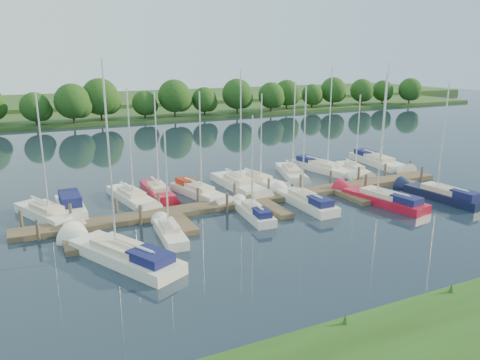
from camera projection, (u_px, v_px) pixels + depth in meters
name	position (u px, v px, depth m)	size (l,w,h in m)	color
ground	(309.00, 232.00, 34.28)	(260.00, 260.00, 0.00)	#182531
dock	(262.00, 202.00, 40.59)	(40.00, 6.00, 0.40)	brown
mooring_pilings	(256.00, 194.00, 41.47)	(38.24, 2.84, 2.00)	#473D33
far_shore	(112.00, 113.00, 99.52)	(180.00, 30.00, 0.60)	#26481C
distant_hill	(94.00, 101.00, 121.19)	(220.00, 40.00, 1.40)	#3A5826
treeline	(108.00, 101.00, 86.20)	(147.43, 9.81, 8.32)	#38281C
sailboat_n_0	(48.00, 216.00, 36.84)	(4.50, 7.88, 10.38)	silver
motorboat	(71.00, 208.00, 38.48)	(1.98, 6.79, 1.93)	silver
sailboat_n_2	(133.00, 198.00, 41.32)	(3.10, 8.24, 10.33)	silver
sailboat_n_3	(158.00, 193.00, 42.93)	(2.00, 7.70, 9.85)	#AA0F25
sailboat_n_4	(199.00, 193.00, 42.69)	(3.34, 7.78, 9.94)	silver
sailboat_n_5	(239.00, 186.00, 45.08)	(2.48, 9.13, 11.63)	silver
sailboat_n_6	(259.00, 181.00, 46.88)	(2.95, 7.36, 9.29)	silver
sailboat_n_7	(292.00, 174.00, 49.61)	(3.86, 8.12, 10.27)	silver
sailboat_n_8	(324.00, 169.00, 51.73)	(3.74, 9.41, 11.75)	silver
sailboat_n_9	(354.00, 171.00, 51.08)	(2.95, 6.95, 8.82)	silver
sailboat_n_10	(379.00, 162.00, 54.64)	(2.87, 9.71, 12.18)	silver
sailboat_s_0	(121.00, 255.00, 29.55)	(6.16, 9.86, 12.85)	silver
sailboat_s_1	(169.00, 233.00, 33.28)	(1.82, 6.13, 8.03)	silver
sailboat_s_2	(254.00, 213.00, 37.33)	(2.04, 6.53, 8.45)	silver
sailboat_s_3	(305.00, 202.00, 40.14)	(1.98, 8.16, 10.54)	silver
sailboat_s_4	(381.00, 200.00, 40.72)	(3.64, 9.11, 11.45)	#AA0F25
sailboat_s_5	(441.00, 196.00, 41.80)	(2.81, 8.46, 10.81)	#0F1733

